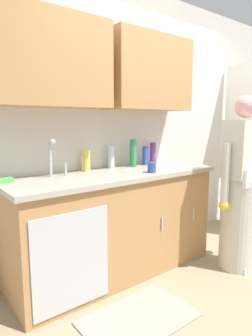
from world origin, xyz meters
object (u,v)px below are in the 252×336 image
object	(u,v)px
bottle_soap	(145,156)
bottle_dish_liquid	(153,153)
sink	(63,181)
sponge	(5,180)
bottle_water_short	(133,153)
bottle_water_tall	(111,157)
cup_by_sink	(152,168)
knife_on_counter	(128,170)
person_at_sink	(241,197)
bottle_cleaner_spray	(86,161)

from	to	relation	value
bottle_soap	bottle_dish_liquid	world-z (taller)	bottle_dish_liquid
sink	sponge	world-z (taller)	sink
sponge	bottle_water_short	bearing A→B (deg)	0.42
sink	bottle_water_short	distance (m)	0.87
bottle_water_short	bottle_water_tall	xyz separation A→B (m)	(-0.23, 0.05, -0.03)
sink	sponge	bearing A→B (deg)	158.51
bottle_water_short	cup_by_sink	bearing A→B (deg)	-102.93
sink	bottle_soap	size ratio (longest dim) A/B	2.61
bottle_soap	bottle_water_tall	world-z (taller)	bottle_water_tall
bottle_dish_liquid	sponge	size ratio (longest dim) A/B	2.07
bottle_soap	sponge	bearing A→B (deg)	-179.01
knife_on_counter	sponge	xyz separation A→B (m)	(-1.05, 0.14, 0.01)
sponge	person_at_sink	bearing A→B (deg)	-23.14
cup_by_sink	bottle_water_tall	bearing A→B (deg)	108.94
sink	knife_on_counter	distance (m)	0.65
person_at_sink	bottle_water_tall	world-z (taller)	person_at_sink
bottle_dish_liquid	person_at_sink	bearing A→B (deg)	-68.93
bottle_soap	knife_on_counter	xyz separation A→B (m)	(-0.36, -0.17, -0.09)
bottle_water_tall	bottle_soap	bearing A→B (deg)	-5.30
bottle_soap	bottle_dish_liquid	bearing A→B (deg)	12.03
person_at_sink	bottle_dish_liquid	world-z (taller)	person_at_sink
bottle_dish_liquid	knife_on_counter	size ratio (longest dim) A/B	0.95
bottle_water_short	bottle_water_tall	bearing A→B (deg)	167.02
bottle_water_short	bottle_water_tall	size ratio (longest dim) A/B	1.23
bottle_water_short	bottle_water_tall	distance (m)	0.24
bottle_dish_liquid	knife_on_counter	bearing A→B (deg)	-158.43
sink	bottle_dish_liquid	world-z (taller)	sink
bottle_soap	bottle_water_short	bearing A→B (deg)	-175.10
bottle_soap	knife_on_counter	world-z (taller)	bottle_soap
bottle_soap	sponge	distance (m)	1.41
bottle_soap	person_at_sink	bearing A→B (deg)	-60.76
sink	bottle_dish_liquid	size ratio (longest dim) A/B	2.20
sink	bottle_water_short	size ratio (longest dim) A/B	1.83
bottle_water_short	bottle_dish_liquid	bearing A→B (deg)	7.99
bottle_water_tall	sink	bearing A→B (deg)	-160.44
bottle_water_tall	knife_on_counter	xyz separation A→B (m)	(0.04, -0.21, -0.11)
person_at_sink	sponge	bearing A→B (deg)	156.86
bottle_soap	sink	bearing A→B (deg)	-170.00
person_at_sink	bottle_soap	distance (m)	1.00
bottle_dish_liquid	bottle_cleaner_spray	distance (m)	0.81
bottle_soap	bottle_cleaner_spray	xyz separation A→B (m)	(-0.68, 0.04, -0.00)
cup_by_sink	knife_on_counter	bearing A→B (deg)	115.42
bottle_water_short	bottle_cleaner_spray	size ratio (longest dim) A/B	1.45
bottle_soap	bottle_water_short	xyz separation A→B (m)	(-0.18, -0.02, 0.04)
knife_on_counter	sponge	world-z (taller)	sponge
bottle_cleaner_spray	bottle_water_tall	distance (m)	0.28
knife_on_counter	bottle_soap	bearing A→B (deg)	-17.26
bottle_water_tall	cup_by_sink	bearing A→B (deg)	-71.06
cup_by_sink	sponge	bearing A→B (deg)	162.63
bottle_water_short	cup_by_sink	distance (m)	0.39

